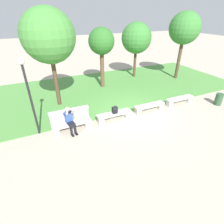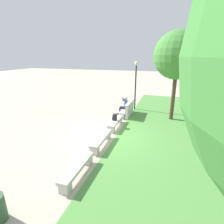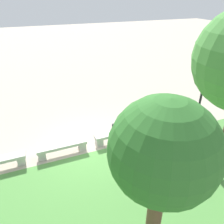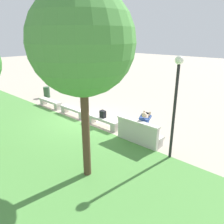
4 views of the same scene
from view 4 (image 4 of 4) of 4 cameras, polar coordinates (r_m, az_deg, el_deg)
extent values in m
plane|color=#B2A593|center=(11.65, -6.47, -2.23)|extent=(80.00, 80.00, 0.00)
cube|color=#518E42|center=(9.64, -26.64, -9.00)|extent=(20.92, 8.00, 0.03)
cube|color=beige|center=(9.34, 7.81, -5.32)|extent=(1.95, 0.40, 0.12)
cube|color=beige|center=(9.06, 11.88, -7.96)|extent=(0.28, 0.34, 0.33)
cube|color=beige|center=(9.86, 3.96, -5.24)|extent=(0.28, 0.34, 0.33)
cube|color=beige|center=(10.71, -2.43, -1.84)|extent=(1.95, 0.40, 0.12)
cube|color=beige|center=(10.29, 0.73, -4.09)|extent=(0.28, 0.34, 0.33)
cube|color=beige|center=(11.33, -5.26, -1.92)|extent=(0.28, 0.34, 0.33)
cube|color=beige|center=(12.37, -10.10, 0.81)|extent=(1.95, 0.40, 0.12)
cube|color=beige|center=(11.85, -7.68, -1.03)|extent=(0.28, 0.34, 0.33)
cube|color=beige|center=(13.05, -12.18, 0.62)|extent=(0.28, 0.34, 0.33)
cube|color=beige|center=(14.22, -15.88, 2.81)|extent=(1.95, 0.40, 0.12)
cube|color=beige|center=(13.64, -14.01, 1.29)|extent=(0.28, 0.34, 0.33)
cube|color=beige|center=(14.94, -17.43, 2.54)|extent=(0.28, 0.34, 0.33)
cube|color=beige|center=(9.05, 6.59, -5.51)|extent=(1.93, 0.18, 0.95)
cube|color=beige|center=(8.85, 6.71, -2.54)|extent=(1.99, 0.24, 0.06)
cube|color=olive|center=(9.07, 6.98, -4.66)|extent=(0.44, 0.02, 0.22)
cube|color=black|center=(9.79, 9.81, -6.56)|extent=(0.14, 0.25, 0.06)
cylinder|color=black|center=(9.64, 9.72, -5.59)|extent=(0.11, 0.11, 0.42)
cube|color=black|center=(9.85, 8.74, -6.31)|extent=(0.14, 0.25, 0.06)
cylinder|color=black|center=(9.70, 8.63, -5.35)|extent=(0.11, 0.11, 0.42)
cube|color=black|center=(9.40, 8.81, -4.40)|extent=(0.37, 0.47, 0.12)
cube|color=#33519E|center=(9.10, 8.31, -3.28)|extent=(0.37, 0.28, 0.56)
sphere|color=beige|center=(8.94, 8.44, -0.80)|extent=(0.22, 0.22, 0.22)
cylinder|color=#33519E|center=(9.01, 9.76, -1.61)|extent=(0.15, 0.32, 0.21)
cylinder|color=beige|center=(9.12, 9.76, -0.79)|extent=(0.09, 0.19, 0.27)
cylinder|color=#33519E|center=(9.15, 7.57, -1.17)|extent=(0.15, 0.32, 0.21)
cylinder|color=beige|center=(9.21, 8.32, -0.51)|extent=(0.13, 0.20, 0.27)
cube|color=black|center=(9.21, 9.20, -0.31)|extent=(0.15, 0.04, 0.08)
cube|color=black|center=(10.66, -2.41, -0.57)|extent=(0.28, 0.20, 0.36)
cube|color=black|center=(10.76, -1.99, -0.78)|extent=(0.20, 0.06, 0.16)
torus|color=black|center=(10.60, -2.42, 0.45)|extent=(0.10, 0.02, 0.10)
cylinder|color=#4C3826|center=(6.63, -6.90, -4.37)|extent=(0.24, 0.24, 3.21)
sphere|color=#428438|center=(6.08, -7.87, 17.50)|extent=(2.89, 2.89, 2.89)
cylinder|color=#2D5133|center=(16.58, -16.69, 4.98)|extent=(0.44, 0.44, 0.75)
cylinder|color=black|center=(7.80, 15.86, -0.63)|extent=(0.10, 0.10, 3.38)
sphere|color=white|center=(7.40, 17.18, 12.82)|extent=(0.28, 0.28, 0.28)
camera|label=1|loc=(14.92, 30.68, 20.54)|focal=28.00mm
camera|label=2|loc=(16.85, -34.14, 15.64)|focal=28.00mm
camera|label=3|loc=(10.23, -51.47, 20.39)|focal=35.00mm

